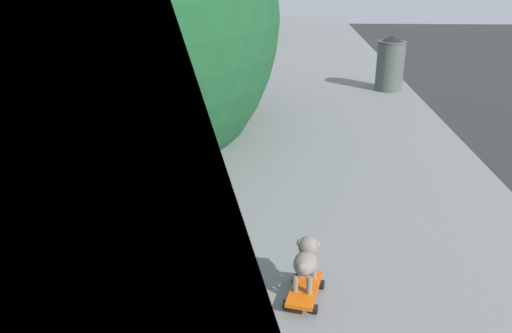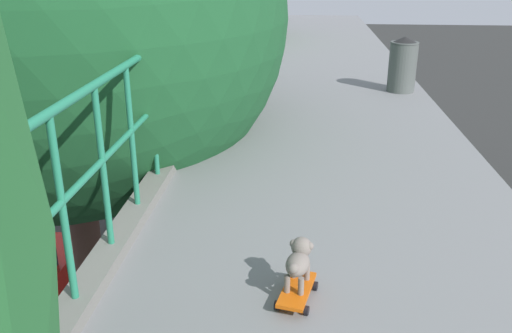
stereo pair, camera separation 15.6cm
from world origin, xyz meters
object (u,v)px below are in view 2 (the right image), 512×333
car_red_taxi_fifth (11,291)px  small_dog (299,259)px  toy_skateboard (297,290)px  city_bus (61,94)px  litter_bin (403,64)px

car_red_taxi_fifth → small_dog: 9.42m
toy_skateboard → small_dog: 0.19m
small_dog → car_red_taxi_fifth: bearing=134.0°
small_dog → city_bus: bearing=118.7°
toy_skateboard → litter_bin: 5.69m
car_red_taxi_fifth → toy_skateboard: toy_skateboard is taller
city_bus → litter_bin: 16.13m
car_red_taxi_fifth → toy_skateboard: bearing=-46.3°
small_dog → litter_bin: (1.50, 5.42, 0.17)m
city_bus → toy_skateboard: 19.59m
car_red_taxi_fifth → small_dog: small_dog is taller
car_red_taxi_fifth → toy_skateboard: size_ratio=9.81×
toy_skateboard → small_dog: bearing=83.6°
toy_skateboard → litter_bin: bearing=74.6°
car_red_taxi_fifth → toy_skateboard: (5.70, -5.97, 4.43)m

